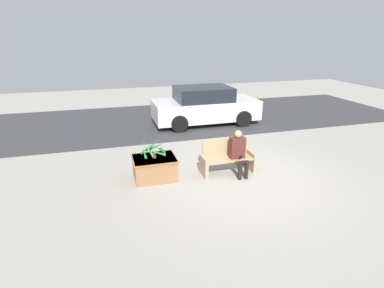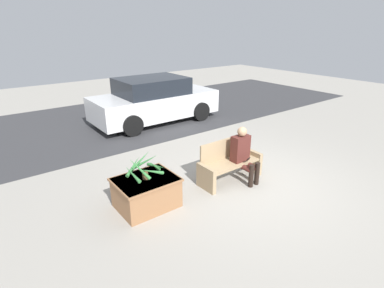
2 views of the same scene
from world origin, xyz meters
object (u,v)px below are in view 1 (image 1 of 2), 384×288
bench (227,158)px  person_seated (238,151)px  planter_box (155,167)px  potted_plant (154,149)px  parked_car (205,106)px

bench → person_seated: bearing=-39.5°
planter_box → potted_plant: bearing=101.9°
person_seated → potted_plant: bearing=171.2°
parked_car → planter_box: bearing=-122.2°
bench → potted_plant: 2.00m
person_seated → parked_car: bearing=82.1°
planter_box → potted_plant: (-0.00, 0.01, 0.49)m
planter_box → potted_plant: potted_plant is taller
planter_box → parked_car: bearing=57.8°
bench → person_seated: person_seated is taller
parked_car → bench: bearing=-101.0°
person_seated → planter_box: bearing=171.5°
planter_box → potted_plant: size_ratio=1.60×
person_seated → parked_car: 4.91m
potted_plant → parked_car: parked_car is taller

